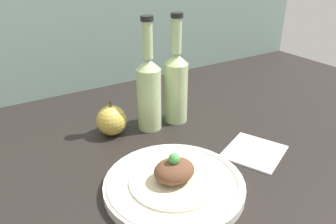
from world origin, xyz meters
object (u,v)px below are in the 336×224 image
plate (174,184)px  apple (112,120)px  plated_food (174,174)px  cider_bottle_left (150,90)px  cider_bottle_right (176,84)px

plate → apple: apple is taller
plated_food → cider_bottle_left: cider_bottle_left is taller
cider_bottle_left → plate: bearing=-108.9°
plate → cider_bottle_right: bearing=56.5°
cider_bottle_right → apple: size_ratio=3.17×
plate → cider_bottle_left: bearing=71.1°
cider_bottle_right → cider_bottle_left: bearing=180.0°
apple → cider_bottle_right: bearing=-6.4°
cider_bottle_left → apple: bearing=168.7°
plated_food → cider_bottle_right: 30.75cm
cider_bottle_left → cider_bottle_right: bearing=0.0°
plate → plated_food: plated_food is taller
plated_food → cider_bottle_left: (8.55, 24.95, 7.13)cm
cider_bottle_left → apple: 12.52cm
plate → apple: size_ratio=3.02×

